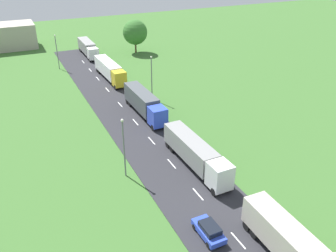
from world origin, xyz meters
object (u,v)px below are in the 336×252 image
(lamppost_second, at_px, (124,145))
(lamppost_fourth, at_px, (57,50))
(truck_second, at_px, (196,153))
(tree_birch, at_px, (135,32))
(distant_building, at_px, (6,37))
(car_second, at_px, (209,230))
(truck_lead, at_px, (296,249))
(truck_third, at_px, (144,103))
(lamppost_third, at_px, (152,76))
(truck_fourth, at_px, (110,70))
(truck_fifth, at_px, (88,48))

(lamppost_second, height_order, lamppost_fourth, lamppost_second)
(truck_second, xyz_separation_m, tree_birch, (12.21, 53.91, 3.23))
(distant_building, bearing_deg, lamppost_fourth, -68.42)
(car_second, relative_size, lamppost_second, 0.50)
(truck_lead, xyz_separation_m, truck_third, (-0.12, 34.95, 0.07))
(truck_lead, xyz_separation_m, truck_second, (-0.07, 17.56, -0.03))
(truck_lead, relative_size, car_second, 3.23)
(lamppost_third, xyz_separation_m, lamppost_fourth, (-12.32, 25.80, -0.22))
(lamppost_second, distance_m, lamppost_fourth, 46.60)
(lamppost_second, height_order, tree_birch, tree_birch)
(lamppost_third, xyz_separation_m, tree_birch, (8.54, 31.07, 0.73))
(lamppost_third, height_order, tree_birch, tree_birch)
(truck_third, distance_m, truck_fourth, 19.30)
(truck_fourth, distance_m, tree_birch, 21.42)
(tree_birch, bearing_deg, truck_fourth, -125.60)
(truck_lead, xyz_separation_m, car_second, (-4.88, 6.29, -1.30))
(lamppost_second, height_order, distant_building, lamppost_second)
(lamppost_second, bearing_deg, lamppost_fourth, 89.85)
(truck_fifth, bearing_deg, truck_second, -90.10)
(truck_second, height_order, lamppost_fourth, lamppost_fourth)
(tree_birch, bearing_deg, lamppost_second, -112.02)
(truck_fourth, bearing_deg, lamppost_third, -74.69)
(truck_lead, distance_m, lamppost_third, 40.63)
(truck_fifth, distance_m, lamppost_fourth, 11.86)
(truck_lead, xyz_separation_m, truck_fourth, (-0.19, 54.25, 0.01))
(truck_second, height_order, distant_building, distant_building)
(truck_lead, xyz_separation_m, tree_birch, (12.14, 71.47, 3.19))
(truck_second, height_order, truck_fifth, truck_second)
(car_second, bearing_deg, distant_building, 99.08)
(truck_second, distance_m, lamppost_fourth, 49.46)
(lamppost_third, bearing_deg, lamppost_fourth, 115.52)
(truck_fifth, xyz_separation_m, lamppost_second, (-8.87, -54.28, 2.30))
(truck_fourth, xyz_separation_m, lamppost_second, (-8.65, -34.64, 2.25))
(car_second, distance_m, lamppost_second, 14.34)
(truck_lead, bearing_deg, lamppost_fourth, 97.50)
(truck_fourth, bearing_deg, lamppost_fourth, 125.49)
(truck_second, bearing_deg, truck_third, 90.16)
(lamppost_third, bearing_deg, truck_lead, -95.10)
(truck_lead, height_order, distant_building, distant_building)
(truck_lead, relative_size, lamppost_second, 1.62)
(truck_fifth, height_order, distant_building, distant_building)
(truck_third, height_order, lamppost_second, lamppost_second)
(truck_third, relative_size, lamppost_fourth, 1.66)
(truck_second, height_order, truck_fourth, truck_second)
(lamppost_second, relative_size, tree_birch, 0.92)
(truck_fifth, xyz_separation_m, lamppost_fourth, (-8.74, -7.68, 2.29))
(lamppost_third, bearing_deg, car_second, -103.97)
(truck_third, relative_size, tree_birch, 1.53)
(lamppost_second, distance_m, tree_birch, 55.95)
(truck_fifth, bearing_deg, lamppost_second, -99.28)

